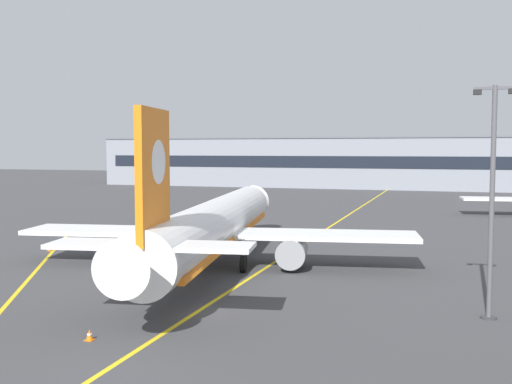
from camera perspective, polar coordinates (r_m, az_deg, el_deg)
The scene contains 9 objects.
ground_plane at distance 35.42m, azimuth -5.43°, elevation -11.42°, with size 400.00×400.00×0.00m, color #3D3D3F.
taxiway_centreline at distance 63.55m, azimuth 5.24°, elevation -4.47°, with size 0.30×180.00×0.01m, color yellow.
taxiway_lead_in_stripe at distance 44.22m, azimuth -21.50°, elevation -8.54°, with size 0.30×60.00×0.01m, color yellow.
airliner_foreground at distance 48.17m, azimuth -3.91°, elevation -3.17°, with size 32.35×41.37×11.65m.
apron_lamp_post at distance 35.53m, azimuth 21.53°, elevation -0.53°, with size 2.24×0.90×12.94m.
safety_cone_by_nose_gear at distance 63.59m, azimuth 2.49°, elevation -4.22°, with size 0.44×0.44×0.55m.
safety_cone_by_port_wing at distance 59.18m, azimuth -19.01°, elevation -5.07°, with size 0.44×0.44×0.55m.
safety_cone_by_tail at distance 31.64m, azimuth -15.55°, elevation -12.98°, with size 0.44×0.44×0.55m.
terminal_building at distance 146.95m, azimuth 10.77°, elevation 2.77°, with size 137.56×12.40×12.39m.
Camera 1 is at (13.40, -31.39, 9.48)m, focal length 42.07 mm.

